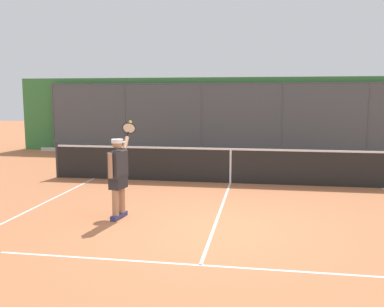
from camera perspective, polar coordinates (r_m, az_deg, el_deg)
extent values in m
plane|color=#B76B42|center=(7.60, 2.83, -10.40)|extent=(60.00, 60.00, 0.00)
cube|color=white|center=(6.15, 1.14, -14.83)|extent=(6.14, 0.05, 0.01)
cube|color=white|center=(8.86, 3.82, -7.72)|extent=(0.05, 5.76, 0.01)
cylinder|color=#474C51|center=(17.60, 22.68, 4.18)|extent=(0.07, 0.07, 2.90)
cylinder|color=#474C51|center=(17.15, 12.07, 4.53)|extent=(0.07, 0.07, 2.90)
cylinder|color=#474C51|center=(17.30, 1.27, 4.73)|extent=(0.07, 0.07, 2.90)
cylinder|color=#474C51|center=(18.04, -9.00, 4.76)|extent=(0.07, 0.07, 2.90)
cylinder|color=#474C51|center=(19.30, -18.19, 4.66)|extent=(0.07, 0.07, 2.90)
cylinder|color=#474C51|center=(17.13, 6.72, 9.36)|extent=(16.19, 0.05, 0.05)
cube|color=#474C51|center=(17.15, 6.65, 4.65)|extent=(16.19, 0.02, 2.90)
cube|color=#387A3D|center=(17.79, 6.75, 5.12)|extent=(19.19, 0.90, 3.12)
cube|color=silver|center=(17.10, 6.55, 0.02)|extent=(17.19, 0.18, 0.15)
cylinder|color=#2D2D2D|center=(12.93, -17.71, -0.75)|extent=(0.09, 0.09, 1.07)
cube|color=black|center=(11.57, 5.21, -1.78)|extent=(10.02, 0.02, 0.91)
cube|color=white|center=(11.50, 5.24, 0.58)|extent=(10.02, 0.04, 0.05)
cube|color=white|center=(11.57, 5.21, -1.78)|extent=(0.05, 0.04, 0.91)
cube|color=navy|center=(8.35, -10.23, -8.50)|extent=(0.16, 0.28, 0.09)
cylinder|color=#A87A5B|center=(8.25, -10.30, -5.81)|extent=(0.13, 0.13, 0.72)
cube|color=navy|center=(8.55, -9.41, -8.09)|extent=(0.16, 0.28, 0.09)
cylinder|color=#A87A5B|center=(8.45, -9.47, -5.46)|extent=(0.13, 0.13, 0.72)
cube|color=#28282D|center=(8.29, -9.92, -3.77)|extent=(0.29, 0.41, 0.26)
cube|color=#2D2D33|center=(8.23, -9.98, -1.46)|extent=(0.29, 0.47, 0.52)
cylinder|color=#A87A5B|center=(8.00, -10.97, -1.60)|extent=(0.08, 0.08, 0.48)
cylinder|color=#A87A5B|center=(8.57, -8.93, 1.36)|extent=(0.13, 0.36, 0.27)
sphere|color=#A87A5B|center=(8.18, -10.04, 1.29)|extent=(0.20, 0.20, 0.20)
cylinder|color=white|center=(8.17, -10.05, 1.67)|extent=(0.27, 0.27, 0.07)
cube|color=white|center=(8.27, -9.67, 1.54)|extent=(0.20, 0.21, 0.02)
cylinder|color=black|center=(8.78, -8.68, 2.51)|extent=(0.06, 0.17, 0.13)
torus|color=black|center=(8.95, -8.49, 3.40)|extent=(0.32, 0.22, 0.26)
cylinder|color=silver|center=(8.95, -8.49, 3.40)|extent=(0.27, 0.17, 0.21)
sphere|color=#D6E042|center=(9.12, -8.31, 4.23)|extent=(0.07, 0.07, 0.07)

